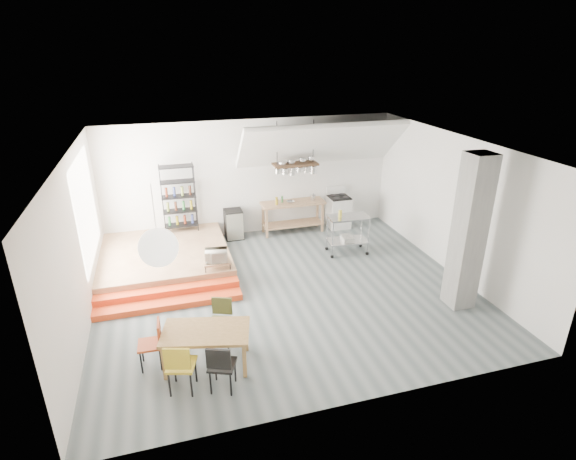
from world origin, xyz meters
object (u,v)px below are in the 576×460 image
object	(u,v)px
mini_fridge	(234,224)
stove	(338,211)
rolling_cart	(348,229)
dining_table	(206,334)

from	to	relation	value
mini_fridge	stove	bearing A→B (deg)	-0.81
rolling_cart	mini_fridge	bearing A→B (deg)	150.86
stove	mini_fridge	size ratio (longest dim) A/B	1.43
rolling_cart	mini_fridge	xyz separation A→B (m)	(-2.64, 1.77, -0.24)
stove	rolling_cart	bearing A→B (deg)	-104.73
dining_table	rolling_cart	xyz separation A→B (m)	(4.00, 3.41, 0.05)
stove	rolling_cart	size ratio (longest dim) A/B	1.10
stove	mini_fridge	xyz separation A→B (m)	(-3.10, 0.04, -0.07)
stove	dining_table	bearing A→B (deg)	-130.96
rolling_cart	stove	bearing A→B (deg)	79.94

